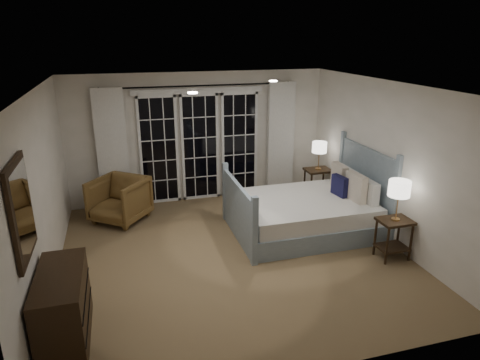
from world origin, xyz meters
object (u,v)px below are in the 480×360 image
object	(u,v)px
nightstand_right	(317,180)
lamp_left	(399,189)
armchair	(119,200)
nightstand_left	(394,233)
bed	(307,212)
dresser	(63,308)
lamp_right	(319,148)

from	to	relation	value
nightstand_right	lamp_left	xyz separation A→B (m)	(0.04, -2.46, 0.67)
armchair	nightstand_left	bearing A→B (deg)	5.21
bed	nightstand_left	bearing A→B (deg)	-55.59
nightstand_left	nightstand_right	world-z (taller)	nightstand_right
bed	dresser	size ratio (longest dim) A/B	2.05
lamp_left	nightstand_right	bearing A→B (deg)	90.88
nightstand_left	lamp_left	xyz separation A→B (m)	(-0.00, 0.00, 0.69)
nightstand_left	lamp_right	size ratio (longest dim) A/B	1.11
bed	armchair	distance (m)	3.28
nightstand_right	bed	bearing A→B (deg)	-122.22
armchair	bed	bearing A→B (deg)	15.10
nightstand_right	lamp_left	size ratio (longest dim) A/B	1.07
nightstand_right	armchair	size ratio (longest dim) A/B	0.74
nightstand_right	lamp_right	xyz separation A→B (m)	(0.00, -0.00, 0.66)
nightstand_right	dresser	world-z (taller)	dresser
nightstand_left	armchair	bearing A→B (deg)	147.00
nightstand_right	nightstand_left	bearing A→B (deg)	-89.12
nightstand_right	dresser	size ratio (longest dim) A/B	0.56
bed	lamp_right	bearing A→B (deg)	57.78
bed	armchair	bearing A→B (deg)	156.89
dresser	bed	bearing A→B (deg)	26.32
lamp_left	lamp_right	bearing A→B (deg)	90.88
bed	dresser	world-z (taller)	bed
bed	lamp_left	distance (m)	1.65
bed	lamp_left	world-z (taller)	bed
armchair	lamp_left	bearing A→B (deg)	5.21
nightstand_right	lamp_left	distance (m)	2.55
lamp_right	armchair	distance (m)	3.86
bed	nightstand_right	size ratio (longest dim) A/B	3.64
bed	nightstand_left	distance (m)	1.47
nightstand_right	dresser	distance (m)	5.38
bed	dresser	xyz separation A→B (m)	(-3.64, -1.80, 0.06)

